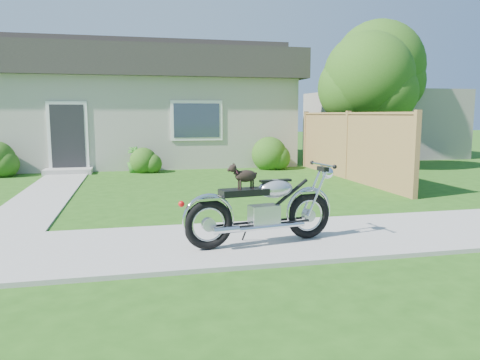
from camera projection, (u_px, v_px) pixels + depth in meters
name	position (u px, v px, depth m)	size (l,w,h in m)	color
ground	(101.00, 251.00, 6.24)	(80.00, 80.00, 0.00)	#235114
sidewalk	(101.00, 249.00, 6.24)	(24.00, 2.20, 0.04)	#9E9B93
walkway	(47.00, 193.00, 10.73)	(1.20, 8.00, 0.03)	#9E9B93
house	(119.00, 105.00, 17.52)	(12.60, 7.03, 4.50)	#AAA699
fence	(348.00, 145.00, 13.05)	(0.12, 6.62, 1.90)	#976D43
tree_near	(373.00, 82.00, 14.89)	(2.90, 2.88, 4.42)	#3D2B1C
tree_far	(382.00, 71.00, 18.29)	(3.55, 3.55, 5.45)	#3D2B1C
shrub_row	(112.00, 159.00, 14.34)	(11.34, 1.16, 1.16)	#2A5316
potted_plant_right	(135.00, 160.00, 14.54)	(0.45, 0.45, 0.80)	#2B701E
motorcycle_with_dog	(264.00, 208.00, 6.39)	(2.21, 0.69, 1.11)	black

